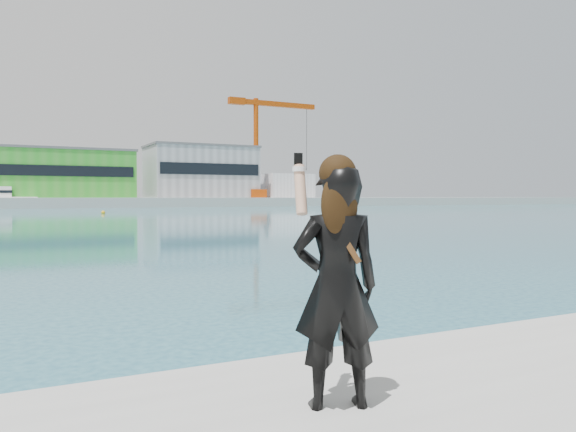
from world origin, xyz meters
The scene contains 8 objects.
far_quay centered at (0.00, 130.00, 1.00)m, with size 320.00×40.00×2.00m, color #9E9E99.
warehouse_green centered at (8.00, 127.98, 7.26)m, with size 30.60×16.36×10.50m.
warehouse_grey_right centered at (40.00, 127.98, 8.26)m, with size 25.50×15.35×12.50m.
ancillary_shed centered at (62.00, 126.00, 5.00)m, with size 12.00×10.00×6.00m, color silver.
dock_crane centered at (53.20, 122.00, 15.07)m, with size 23.00×4.00×24.00m.
flagpole_right centered at (22.09, 121.00, 6.54)m, with size 1.28×0.16×8.00m.
buoy_near centered at (8.68, 71.79, 0.00)m, with size 0.50×0.50×0.50m, color #F1AB0C.
woman centered at (-0.64, -0.25, 1.64)m, with size 0.66×0.53×1.67m.
Camera 1 is at (-2.55, -3.34, 2.17)m, focal length 35.00 mm.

